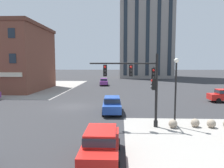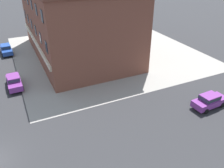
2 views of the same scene
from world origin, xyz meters
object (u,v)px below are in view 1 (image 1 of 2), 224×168
at_px(car_main_northbound_near, 104,81).
at_px(street_lamp_corner_near, 176,84).
at_px(car_cross_westbound, 112,104).
at_px(traffic_signal_main, 143,82).
at_px(bollard_sphere_curb_a, 173,124).
at_px(bollard_sphere_curb_b, 195,123).
at_px(bollard_sphere_curb_c, 211,124).
at_px(car_parked_curb, 101,143).

bearing_deg(car_main_northbound_near, street_lamp_corner_near, -75.36).
bearing_deg(car_cross_westbound, traffic_signal_main, -58.17).
height_order(bollard_sphere_curb_a, bollard_sphere_curb_b, same).
xyz_separation_m(bollard_sphere_curb_c, car_main_northbound_near, (-10.89, 31.44, 0.59)).
xyz_separation_m(car_main_northbound_near, car_cross_westbound, (3.00, -26.97, 0.00)).
distance_m(bollard_sphere_curb_a, car_parked_curb, 7.57).
xyz_separation_m(bollard_sphere_curb_a, car_parked_curb, (-5.02, -5.63, 0.59)).
bearing_deg(bollard_sphere_curb_a, street_lamp_corner_near, 60.43).
relative_size(traffic_signal_main, bollard_sphere_curb_c, 8.61).
xyz_separation_m(bollard_sphere_curb_b, car_cross_westbound, (-6.71, 4.32, 0.59)).
height_order(traffic_signal_main, car_main_northbound_near, traffic_signal_main).
relative_size(bollard_sphere_curb_b, street_lamp_corner_near, 0.12).
distance_m(traffic_signal_main, bollard_sphere_curb_c, 6.18).
bearing_deg(traffic_signal_main, car_parked_curb, -114.17).
distance_m(bollard_sphere_curb_b, street_lamp_corner_near, 3.42).
bearing_deg(car_parked_curb, bollard_sphere_curb_b, 41.14).
bearing_deg(bollard_sphere_curb_b, car_cross_westbound, 147.23).
height_order(street_lamp_corner_near, car_cross_westbound, street_lamp_corner_near).
bearing_deg(traffic_signal_main, car_main_northbound_near, 100.21).
bearing_deg(street_lamp_corner_near, traffic_signal_main, 179.66).
xyz_separation_m(bollard_sphere_curb_b, car_parked_curb, (-6.82, -5.96, 0.59)).
relative_size(traffic_signal_main, car_parked_curb, 1.29).
height_order(traffic_signal_main, car_parked_curb, traffic_signal_main).
height_order(bollard_sphere_curb_c, car_parked_curb, car_parked_curb).
bearing_deg(bollard_sphere_curb_c, traffic_signal_main, 177.15).
distance_m(bollard_sphere_curb_c, street_lamp_corner_near, 4.10).
distance_m(bollard_sphere_curb_c, car_cross_westbound, 9.08).
bearing_deg(car_main_northbound_near, traffic_signal_main, -79.79).
bearing_deg(car_main_northbound_near, bollard_sphere_curb_a, -75.96).
distance_m(street_lamp_corner_near, car_main_northbound_near, 32.33).
bearing_deg(car_parked_curb, traffic_signal_main, 65.83).
bearing_deg(bollard_sphere_curb_b, car_main_northbound_near, 107.24).
bearing_deg(bollard_sphere_curb_b, street_lamp_corner_near, 176.35).
relative_size(bollard_sphere_curb_b, car_cross_westbound, 0.15).
bearing_deg(car_parked_curb, car_main_northbound_near, 94.43).
relative_size(bollard_sphere_curb_a, bollard_sphere_curb_b, 1.00).
bearing_deg(bollard_sphere_curb_c, car_main_northbound_near, 109.11).
bearing_deg(car_main_northbound_near, car_parked_curb, -85.57).
height_order(car_main_northbound_near, car_parked_curb, same).
bearing_deg(street_lamp_corner_near, bollard_sphere_curb_b, -3.65).
distance_m(traffic_signal_main, car_cross_westbound, 5.60).
bearing_deg(car_parked_curb, bollard_sphere_curb_a, 48.28).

